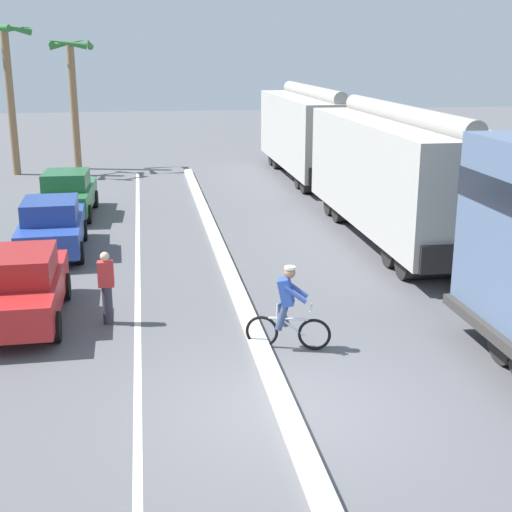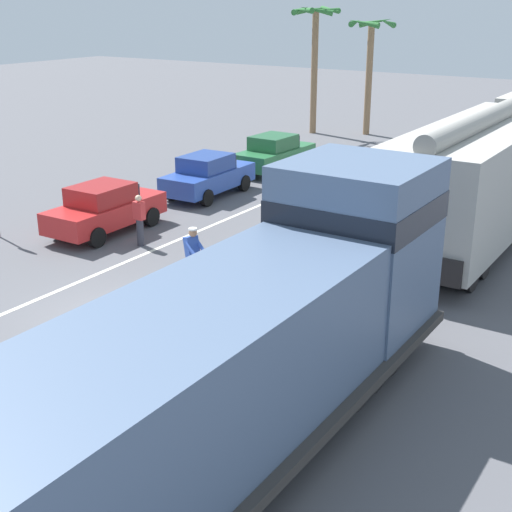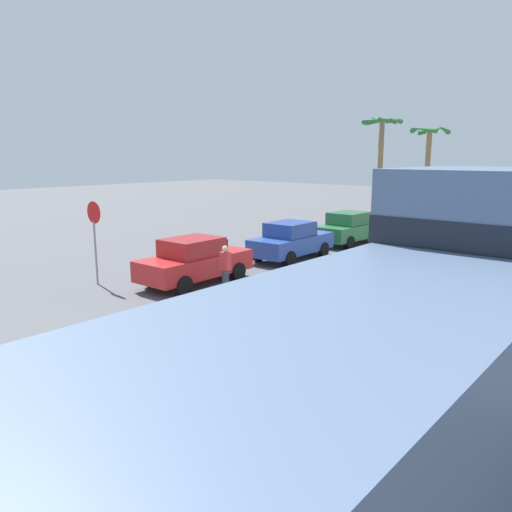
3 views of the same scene
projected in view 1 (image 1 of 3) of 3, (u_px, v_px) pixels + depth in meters
The scene contains 12 objects.
ground_plane at pixel (283, 408), 11.88m from camera, with size 120.00×120.00×0.00m, color #56565B.
median_curb at pixel (236, 289), 17.55m from camera, with size 0.36×36.00×0.16m, color beige.
lane_stripe at pixel (138, 297), 17.21m from camera, with size 0.14×36.00×0.01m, color silver.
hopper_car_lead at pixel (398, 175), 21.72m from camera, with size 2.90×10.60×4.18m.
hopper_car_middle at pixel (311, 133), 32.72m from camera, with size 2.90×10.60×4.18m.
parked_car_red at pixel (20, 286), 15.43m from camera, with size 1.89×4.23×1.62m.
parked_car_blue at pixel (52, 226), 20.69m from camera, with size 1.94×4.25×1.62m.
parked_car_green at pixel (67, 193), 25.37m from camera, with size 1.93×4.25×1.62m.
cyclist at pixel (287, 310), 14.03m from camera, with size 1.65×0.65×1.71m.
palm_tree_near at pixel (72, 77), 34.37m from camera, with size 2.28×2.33×6.35m.
palm_tree_far at pixel (7, 62), 32.58m from camera, with size 2.72×2.77×6.98m.
pedestrian_by_cars at pixel (107, 287), 15.32m from camera, with size 0.34×0.22×1.62m.
Camera 1 is at (-2.14, -10.50, 5.76)m, focal length 50.00 mm.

